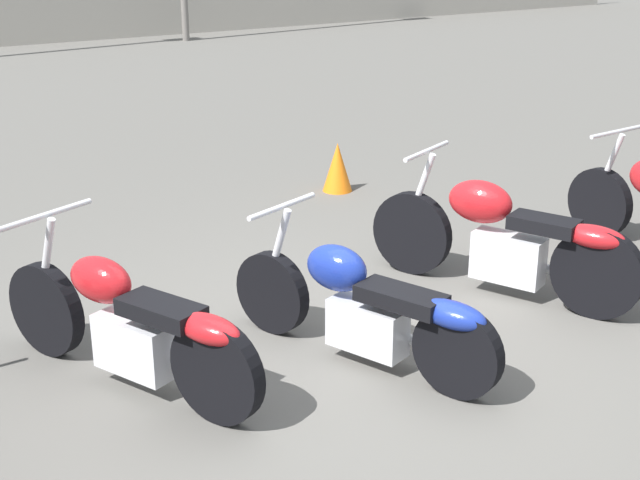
{
  "coord_description": "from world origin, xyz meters",
  "views": [
    {
      "loc": [
        -2.93,
        -4.36,
        2.69
      ],
      "look_at": [
        0.0,
        0.39,
        0.65
      ],
      "focal_mm": 50.0,
      "sensor_mm": 36.0,
      "label": 1
    }
  ],
  "objects_px": {
    "traffic_cone_near": "(338,167)",
    "motorcycle_slot_1": "(131,326)",
    "motorcycle_slot_3": "(505,239)",
    "motorcycle_slot_2": "(366,308)"
  },
  "relations": [
    {
      "from": "motorcycle_slot_1",
      "to": "traffic_cone_near",
      "type": "height_order",
      "value": "motorcycle_slot_1"
    },
    {
      "from": "traffic_cone_near",
      "to": "motorcycle_slot_3",
      "type": "bearing_deg",
      "value": -97.7
    },
    {
      "from": "traffic_cone_near",
      "to": "motorcycle_slot_2",
      "type": "bearing_deg",
      "value": -119.99
    },
    {
      "from": "motorcycle_slot_1",
      "to": "motorcycle_slot_3",
      "type": "bearing_deg",
      "value": -25.63
    },
    {
      "from": "motorcycle_slot_2",
      "to": "traffic_cone_near",
      "type": "distance_m",
      "value": 3.79
    },
    {
      "from": "traffic_cone_near",
      "to": "motorcycle_slot_1",
      "type": "bearing_deg",
      "value": -139.28
    },
    {
      "from": "motorcycle_slot_3",
      "to": "motorcycle_slot_2",
      "type": "bearing_deg",
      "value": 170.38
    },
    {
      "from": "motorcycle_slot_1",
      "to": "traffic_cone_near",
      "type": "bearing_deg",
      "value": 17.24
    },
    {
      "from": "motorcycle_slot_1",
      "to": "motorcycle_slot_3",
      "type": "relative_size",
      "value": 0.97
    },
    {
      "from": "motorcycle_slot_1",
      "to": "traffic_cone_near",
      "type": "distance_m",
      "value": 4.29
    }
  ]
}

